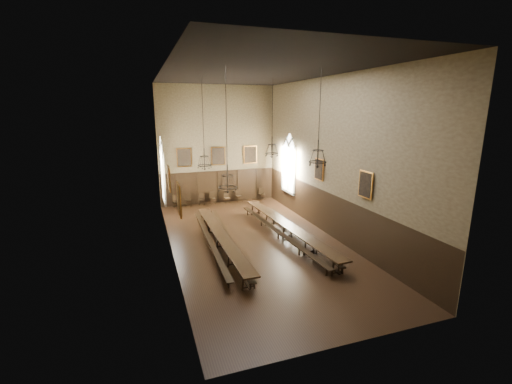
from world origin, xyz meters
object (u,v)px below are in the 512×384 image
chandelier_front_left (228,179)px  bench_left_inner (228,240)px  bench_right_inner (278,234)px  chair_5 (239,198)px  table_left (222,241)px  chair_1 (188,203)px  bench_left_outer (209,241)px  chair_3 (213,200)px  bench_right_outer (299,234)px  chair_0 (176,204)px  chair_4 (227,200)px  chair_2 (202,202)px  chair_7 (262,196)px  table_right (287,231)px  chandelier_back_right (272,148)px  chandelier_back_left (204,159)px  chandelier_front_right (318,156)px

chandelier_front_left → bench_left_inner: bearing=77.0°
bench_right_inner → chair_5: 8.54m
table_left → chair_1: size_ratio=10.08×
bench_left_outer → chair_1: (0.02, 8.23, 0.01)m
bench_left_inner → chair_3: size_ratio=11.24×
bench_right_outer → chair_0: size_ratio=10.34×
table_left → bench_left_outer: table_left is taller
chair_4 → chair_0: bearing=170.4°
chair_2 → bench_left_inner: bearing=-73.1°
chair_1 → chair_3: bearing=12.1°
chair_4 → chair_5: (1.02, 0.12, 0.03)m
chair_5 → chair_7: (1.91, -0.07, -0.00)m
chair_3 → chair_4: chair_3 is taller
table_right → chair_2: chair_2 is taller
chair_2 → chandelier_back_right: chandelier_back_right is taller
chandelier_front_left → table_right: bearing=28.9°
chair_1 → chair_3: chair_1 is taller
bench_left_outer → chandelier_back_left: bearing=82.9°
chair_4 → chandelier_front_right: chandelier_front_right is taller
bench_left_outer → chair_7: chair_7 is taller
bench_right_inner → chair_3: chair_3 is taller
chair_2 → chandelier_back_right: (3.57, -5.53, 4.54)m
bench_left_inner → chair_2: chair_2 is taller
table_left → bench_left_outer: size_ratio=1.00×
chair_5 → chandelier_front_left: bearing=-115.3°
bench_right_inner → chandelier_back_right: size_ratio=2.27×
bench_right_inner → chair_7: chair_7 is taller
chair_1 → chair_7: chair_1 is taller
bench_left_outer → chandelier_front_left: bearing=-79.4°
table_right → chair_3: size_ratio=11.52×
chandelier_front_right → table_left: bearing=147.9°
bench_right_outer → chair_1: chair_1 is taller
bench_right_inner → chair_1: chair_1 is taller
bench_right_outer → chair_0: bearing=124.3°
chandelier_back_right → bench_left_inner: bearing=-141.7°
chair_2 → chandelier_front_right: (3.60, -11.29, 4.80)m
chair_0 → chair_3: bearing=-11.8°
table_right → bench_right_outer: (0.63, -0.27, -0.14)m
bench_left_inner → chair_5: bearing=70.2°
bench_right_inner → chair_5: (0.13, 8.54, -0.01)m
bench_left_inner → chandelier_front_left: bearing=-103.0°
chandelier_back_left → chandelier_front_right: size_ratio=1.16×
chair_3 → table_right: bearing=-75.7°
bench_right_inner → bench_right_outer: bearing=-15.4°
bench_left_inner → chair_0: bearing=102.6°
bench_left_outer → chair_4: bearing=69.7°
bench_right_outer → bench_left_inner: bearing=175.3°
table_left → chandelier_back_left: (-0.32, 2.52, 4.07)m
bench_right_inner → chair_0: bearing=119.8°
bench_left_outer → chandelier_back_right: chandelier_back_right is taller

